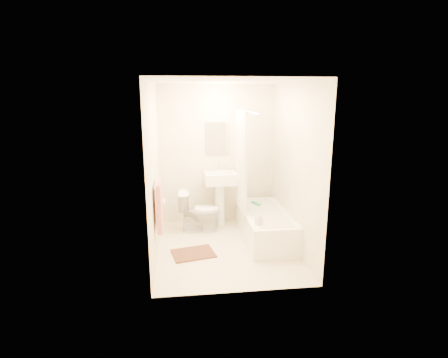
{
  "coord_description": "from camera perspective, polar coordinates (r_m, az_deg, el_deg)",
  "views": [
    {
      "loc": [
        -0.62,
        -4.77,
        2.22
      ],
      "look_at": [
        0.0,
        0.25,
        1.0
      ],
      "focal_mm": 28.0,
      "sensor_mm": 36.0,
      "label": 1
    }
  ],
  "objects": [
    {
      "name": "bathtub",
      "position": [
        5.6,
        6.69,
        -7.47
      ],
      "size": [
        0.69,
        1.57,
        0.44
      ],
      "primitive_type": null,
      "color": "white",
      "rests_on": "floor"
    },
    {
      "name": "shower_curtain",
      "position": [
        5.44,
        2.82,
        2.96
      ],
      "size": [
        0.04,
        0.8,
        1.55
      ],
      "primitive_type": "cube",
      "color": "silver",
      "rests_on": "curtain_rod"
    },
    {
      "name": "wall_back",
      "position": [
        6.09,
        -1.1,
        3.91
      ],
      "size": [
        2.0,
        0.02,
        2.4
      ],
      "primitive_type": "cube",
      "color": "beige",
      "rests_on": "ground"
    },
    {
      "name": "wall_left",
      "position": [
        4.89,
        -11.34,
        1.26
      ],
      "size": [
        0.02,
        2.4,
        2.4
      ],
      "primitive_type": "cube",
      "color": "beige",
      "rests_on": "ground"
    },
    {
      "name": "toilet",
      "position": [
        5.83,
        -4.03,
        -5.29
      ],
      "size": [
        0.71,
        0.42,
        0.68
      ],
      "primitive_type": "imported",
      "rotation": [
        0.0,
        0.0,
        1.52
      ],
      "color": "white",
      "rests_on": "floor"
    },
    {
      "name": "curtain_rod",
      "position": [
        4.96,
        3.72,
        10.99
      ],
      "size": [
        0.03,
        1.7,
        0.03
      ],
      "primitive_type": "cylinder",
      "rotation": [
        1.57,
        0.0,
        0.0
      ],
      "color": "silver",
      "rests_on": "wall_back"
    },
    {
      "name": "wall_right",
      "position": [
        5.14,
        11.49,
        1.84
      ],
      "size": [
        0.02,
        2.4,
        2.4
      ],
      "primitive_type": "cube",
      "color": "beige",
      "rests_on": "ground"
    },
    {
      "name": "sink",
      "position": [
        6.0,
        -0.65,
        -2.94
      ],
      "size": [
        0.53,
        0.43,
        1.03
      ],
      "primitive_type": null,
      "rotation": [
        0.0,
        0.0,
        0.02
      ],
      "color": "white",
      "rests_on": "floor"
    },
    {
      "name": "scrub_brush",
      "position": [
        5.85,
        5.24,
        -4.0
      ],
      "size": [
        0.14,
        0.21,
        0.04
      ],
      "primitive_type": "cube",
      "rotation": [
        0.0,
        0.0,
        0.42
      ],
      "color": "#2EB269",
      "rests_on": "bathtub"
    },
    {
      "name": "bath_mat",
      "position": [
        5.13,
        -5.03,
        -12.01
      ],
      "size": [
        0.67,
        0.55,
        0.02
      ],
      "primitive_type": "cube",
      "rotation": [
        0.0,
        0.0,
        0.21
      ],
      "color": "#502520",
      "rests_on": "floor"
    },
    {
      "name": "towel",
      "position": [
        4.75,
        -10.48,
        -4.31
      ],
      "size": [
        0.06,
        0.45,
        0.66
      ],
      "primitive_type": "cube",
      "color": "#CC7266",
      "rests_on": "towel_bar"
    },
    {
      "name": "toilet_paper",
      "position": [
        5.13,
        -10.21,
        -3.9
      ],
      "size": [
        0.11,
        0.12,
        0.12
      ],
      "primitive_type": "cylinder",
      "rotation": [
        0.0,
        1.57,
        0.0
      ],
      "color": "white",
      "rests_on": "wall_left"
    },
    {
      "name": "towel_bar",
      "position": [
        4.67,
        -11.01,
        -0.57
      ],
      "size": [
        0.02,
        0.6,
        0.02
      ],
      "primitive_type": "cylinder",
      "rotation": [
        1.57,
        0.0,
        0.0
      ],
      "color": "silver",
      "rests_on": "wall_left"
    },
    {
      "name": "ceiling",
      "position": [
        4.81,
        0.38,
        15.71
      ],
      "size": [
        2.4,
        2.4,
        0.0
      ],
      "primitive_type": "plane",
      "color": "white",
      "rests_on": "ground"
    },
    {
      "name": "mirror",
      "position": [
        6.02,
        -1.09,
        6.7
      ],
      "size": [
        0.4,
        0.03,
        0.55
      ],
      "primitive_type": "cube",
      "color": "white",
      "rests_on": "wall_back"
    },
    {
      "name": "floor",
      "position": [
        5.3,
        0.34,
        -11.22
      ],
      "size": [
        2.4,
        2.4,
        0.0
      ],
      "primitive_type": "plane",
      "color": "beige",
      "rests_on": "ground"
    },
    {
      "name": "soap_bottle",
      "position": [
        4.94,
        5.73,
        -6.46
      ],
      "size": [
        0.11,
        0.11,
        0.18
      ],
      "primitive_type": "imported",
      "rotation": [
        0.0,
        0.0,
        0.37
      ],
      "color": "silver",
      "rests_on": "bathtub"
    }
  ]
}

